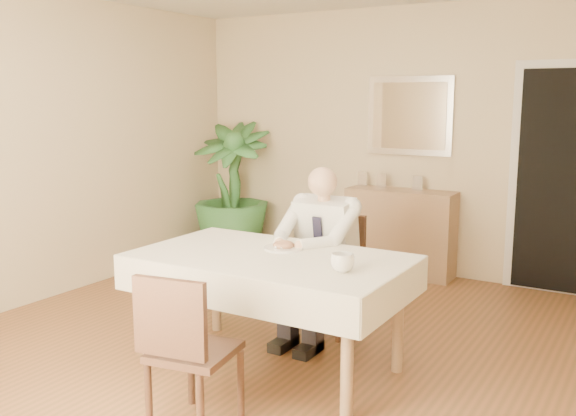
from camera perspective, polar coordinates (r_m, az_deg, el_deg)
The scene contains 17 objects.
room at distance 4.24m, azimuth -2.44°, elevation 3.96°, with size 5.00×5.02×2.60m.
doorway at distance 6.08m, azimuth 23.44°, elevation 2.11°, with size 0.96×0.07×2.10m.
mirror at distance 6.39m, azimuth 10.73°, elevation 8.05°, with size 0.86×0.04×0.76m.
dining_table at distance 4.07m, azimuth -1.56°, elevation -5.36°, with size 1.72×1.02×0.75m.
chair_far at distance 4.85m, azimuth 4.05°, elevation -5.11°, with size 0.43×0.43×0.86m.
chair_near at distance 3.42m, azimuth -9.18°, elevation -11.89°, with size 0.46×0.47×0.86m.
seated_man at distance 4.56m, azimuth 2.46°, elevation -3.39°, with size 0.48×0.72×1.24m.
plate at distance 4.19m, azimuth -0.39°, elevation -3.59°, with size 0.26×0.26×0.02m, color white.
food at distance 4.19m, azimuth -0.39°, elevation -3.29°, with size 0.14×0.14×0.06m, color brown.
knife at distance 4.12m, azimuth -0.35°, elevation -3.59°, with size 0.01×0.01×0.13m, color silver.
fork at distance 4.16m, azimuth -1.29°, elevation -3.46°, with size 0.01×0.01×0.13m, color silver.
coffee_mug at distance 3.67m, azimuth 4.85°, elevation -4.86°, with size 0.14×0.14×0.11m, color white.
sideboard at distance 6.39m, azimuth 9.94°, elevation -2.14°, with size 1.05×0.36×0.84m, color #8B694D.
photo_frame_left at distance 6.54m, azimuth 6.63°, elevation 2.58°, with size 0.10×0.02×0.14m, color silver.
photo_frame_center at distance 6.44m, azimuth 8.32°, elevation 2.44°, with size 0.10×0.02×0.14m, color silver.
photo_frame_right at distance 6.30m, azimuth 11.45°, elevation 2.17°, with size 0.10×0.02×0.14m, color silver.
potted_palm at distance 6.99m, azimuth -5.02°, elevation 1.61°, with size 0.82×0.82×1.47m, color #285B28.
Camera 1 is at (2.33, -3.52, 1.74)m, focal length 40.00 mm.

